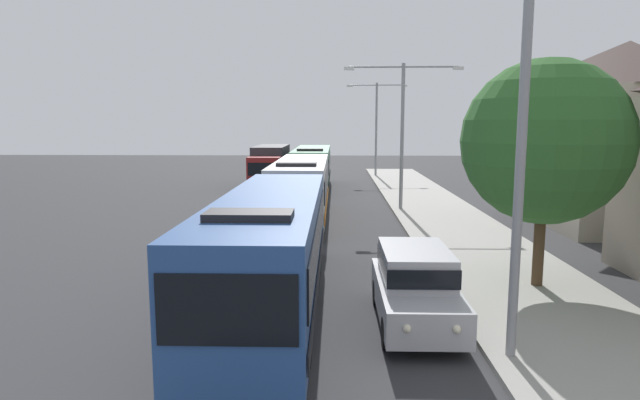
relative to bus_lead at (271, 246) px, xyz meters
The scene contains 10 objects.
bus_lead is the anchor object (origin of this frame).
bus_second_in_line 13.04m from the bus_lead, 90.00° to the left, with size 2.58×11.43×3.21m.
bus_middle 25.80m from the bus_lead, 90.00° to the left, with size 2.58×11.84×3.21m.
white_suv 3.93m from the bus_lead, 17.44° to the right, with size 1.86×4.68×1.90m.
box_truck_oncoming 27.37m from the bus_lead, 96.93° to the left, with size 2.35×8.34×3.15m.
streetlamp_near 7.22m from the bus_lead, 31.16° to the right, with size 5.15×0.28×8.35m.
streetlamp_mid 17.29m from the bus_lead, 71.43° to the left, with size 6.48×0.28×8.00m.
streetlamp_far 35.98m from the bus_lead, 81.33° to the left, with size 5.41×0.28×8.32m.
roadside_tree 8.40m from the bus_lead, 12.43° to the left, with size 4.77×4.77×6.65m.
house_distant_gabled 19.49m from the bus_lead, 37.87° to the left, with size 7.16×7.71×8.68m.
Camera 1 is at (0.43, -1.16, 4.98)m, focal length 30.30 mm.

